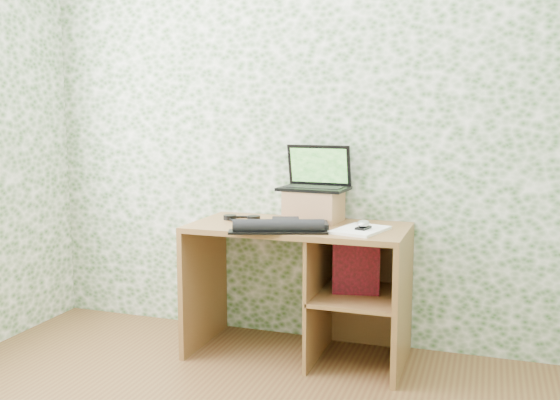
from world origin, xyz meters
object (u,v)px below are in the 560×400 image
(keyboard, at_px, (282,226))
(laptop, at_px, (316,179))
(desk, at_px, (313,272))
(notepad, at_px, (360,230))
(riser, at_px, (314,206))

(keyboard, bearing_deg, laptop, 59.60)
(desk, bearing_deg, notepad, -19.78)
(keyboard, relative_size, notepad, 1.65)
(riser, bearing_deg, notepad, -34.65)
(desk, relative_size, riser, 4.01)
(keyboard, distance_m, notepad, 0.41)
(keyboard, bearing_deg, riser, 58.21)
(laptop, bearing_deg, desk, -75.05)
(riser, height_order, keyboard, riser)
(desk, height_order, notepad, notepad)
(desk, xyz_separation_m, riser, (-0.03, 0.12, 0.36))
(desk, relative_size, keyboard, 2.31)
(keyboard, bearing_deg, notepad, -2.40)
(laptop, distance_m, notepad, 0.47)
(notepad, bearing_deg, riser, 159.56)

